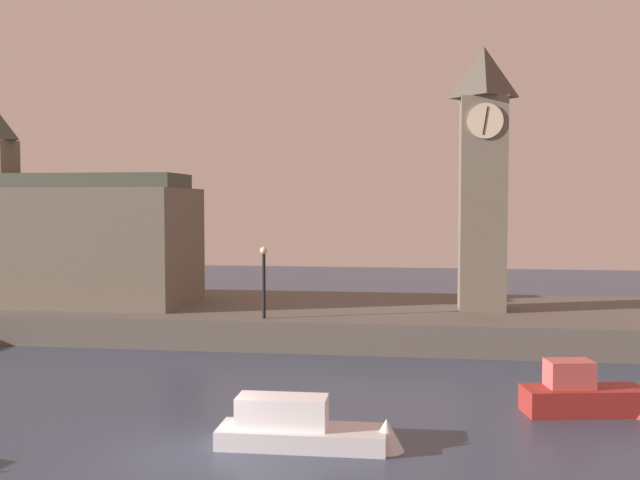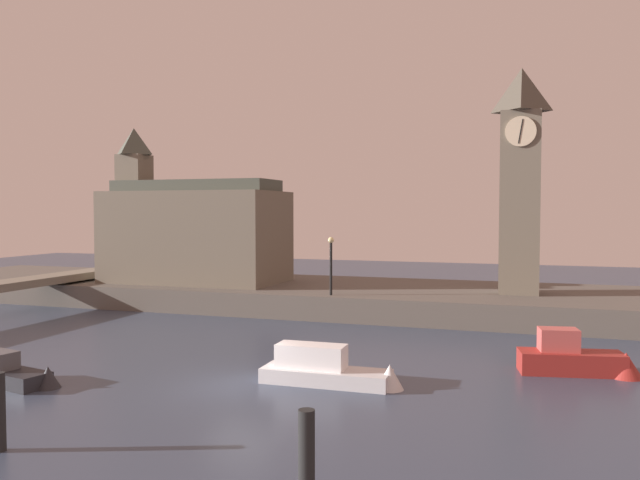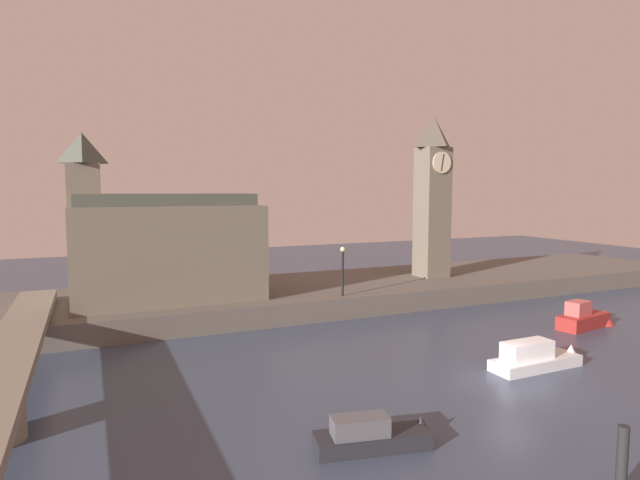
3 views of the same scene
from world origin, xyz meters
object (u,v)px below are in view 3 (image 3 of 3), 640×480
at_px(clock_tower, 432,195).
at_px(boat_barge_dark, 382,435).
at_px(boat_ferry_white, 542,358).
at_px(boat_dinghy_red, 587,318).
at_px(parliament_hall, 162,247).
at_px(mooring_post_left, 622,462).
at_px(streetlamp, 343,265).

relative_size(clock_tower, boat_barge_dark, 2.84).
xyz_separation_m(clock_tower, boat_ferry_white, (-6.13, -18.06, -8.07)).
relative_size(boat_dinghy_red, boat_ferry_white, 0.87).
relative_size(clock_tower, boat_ferry_white, 2.43).
bearing_deg(boat_ferry_white, clock_tower, 71.25).
bearing_deg(clock_tower, boat_ferry_white, -108.75).
xyz_separation_m(parliament_hall, mooring_post_left, (9.49, -27.10, -4.03)).
bearing_deg(boat_ferry_white, parliament_hall, 132.56).
xyz_separation_m(streetlamp, mooring_post_left, (-2.26, -23.00, -2.62)).
relative_size(parliament_hall, boat_barge_dark, 2.57).
height_order(clock_tower, boat_ferry_white, clock_tower).
bearing_deg(parliament_hall, mooring_post_left, -70.69).
xyz_separation_m(parliament_hall, streetlamp, (11.75, -4.09, -1.41)).
bearing_deg(parliament_hall, boat_dinghy_red, -27.73).
relative_size(parliament_hall, streetlamp, 3.54).
distance_m(mooring_post_left, boat_barge_dark, 7.35).
distance_m(parliament_hall, boat_ferry_white, 24.58).
height_order(parliament_hall, streetlamp, parliament_hall).
height_order(boat_barge_dark, boat_ferry_white, boat_ferry_white).
relative_size(clock_tower, boat_dinghy_red, 2.80).
bearing_deg(mooring_post_left, boat_barge_dark, 131.55).
bearing_deg(boat_dinghy_red, clock_tower, 101.10).
bearing_deg(boat_ferry_white, mooring_post_left, -126.25).
distance_m(parliament_hall, boat_dinghy_red, 28.72).
distance_m(clock_tower, boat_ferry_white, 20.71).
bearing_deg(mooring_post_left, parliament_hall, 109.31).
relative_size(parliament_hall, boat_dinghy_red, 2.53).
distance_m(boat_dinghy_red, boat_ferry_white, 9.90).
xyz_separation_m(boat_barge_dark, boat_dinghy_red, (20.47, 8.42, 0.18)).
bearing_deg(boat_dinghy_red, boat_ferry_white, -152.45).
xyz_separation_m(boat_dinghy_red, boat_ferry_white, (-8.78, -4.58, -0.11)).
bearing_deg(clock_tower, streetlamp, -157.76).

